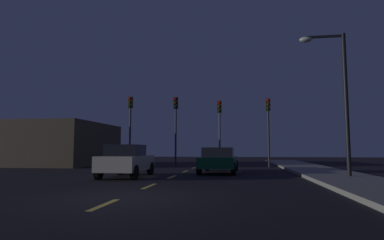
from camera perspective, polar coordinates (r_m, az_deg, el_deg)
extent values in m
plane|color=black|center=(15.74, -3.16, -9.97)|extent=(80.00, 80.00, 0.00)
cube|color=gray|center=(16.03, 24.51, -9.15)|extent=(3.00, 40.00, 0.15)
cube|color=#EACC4C|center=(7.92, -15.44, -14.42)|extent=(0.16, 1.60, 0.01)
cube|color=#EACC4C|center=(11.48, -7.63, -11.66)|extent=(0.16, 1.60, 0.01)
cube|color=#EACC4C|center=(15.15, -3.62, -10.13)|extent=(0.16, 1.60, 0.01)
cube|color=#EACC4C|center=(18.88, -1.21, -9.18)|extent=(0.16, 1.60, 0.01)
cube|color=#EACC4C|center=(22.62, 0.41, -8.54)|extent=(0.16, 1.60, 0.01)
cylinder|color=#2D2D30|center=(25.19, -11.04, -1.97)|extent=(0.14, 0.14, 5.40)
cube|color=#382D0C|center=(25.42, -10.95, 3.10)|extent=(0.32, 0.24, 0.90)
sphere|color=red|center=(25.31, -11.06, 3.82)|extent=(0.20, 0.20, 0.20)
sphere|color=#3F2D0C|center=(25.27, -11.07, 3.15)|extent=(0.20, 0.20, 0.20)
sphere|color=#0C3319|center=(25.23, -11.08, 2.48)|extent=(0.20, 0.20, 0.20)
cylinder|color=#2D2D30|center=(24.23, -2.94, -2.08)|extent=(0.14, 0.14, 5.28)
cube|color=black|center=(24.45, -2.92, 3.05)|extent=(0.32, 0.24, 0.90)
sphere|color=red|center=(24.34, -2.99, 3.81)|extent=(0.20, 0.20, 0.20)
sphere|color=#3F2D0C|center=(24.30, -2.99, 3.11)|extent=(0.20, 0.20, 0.20)
sphere|color=#0C3319|center=(24.25, -3.00, 2.41)|extent=(0.20, 0.20, 0.20)
cylinder|color=#4C4C51|center=(23.80, 4.98, -2.43)|extent=(0.14, 0.14, 4.93)
cube|color=#382D0C|center=(23.98, 4.94, 2.38)|extent=(0.32, 0.24, 0.90)
sphere|color=red|center=(23.86, 4.91, 3.14)|extent=(0.20, 0.20, 0.20)
sphere|color=#3F2D0C|center=(23.82, 4.91, 2.43)|extent=(0.20, 0.20, 0.20)
sphere|color=#0C3319|center=(23.78, 4.92, 1.71)|extent=(0.20, 0.20, 0.20)
cylinder|color=#2D2D30|center=(23.86, 13.56, -2.21)|extent=(0.14, 0.14, 5.01)
cube|color=#382D0C|center=(24.05, 13.46, 2.69)|extent=(0.32, 0.24, 0.90)
sphere|color=red|center=(23.93, 13.48, 3.45)|extent=(0.20, 0.20, 0.20)
sphere|color=#3F2D0C|center=(23.89, 13.49, 2.74)|extent=(0.20, 0.20, 0.20)
sphere|color=#0C3319|center=(23.85, 13.51, 2.03)|extent=(0.20, 0.20, 0.20)
cube|color=#0F4C2D|center=(17.78, 4.85, -7.48)|extent=(1.97, 4.38, 0.56)
cube|color=black|center=(17.55, 4.78, -5.76)|extent=(1.68, 2.00, 0.51)
cylinder|color=black|center=(19.49, 2.74, -8.13)|extent=(0.24, 0.65, 0.64)
cylinder|color=black|center=(19.34, 7.87, -8.10)|extent=(0.24, 0.65, 0.64)
cylinder|color=black|center=(16.29, 1.28, -8.69)|extent=(0.24, 0.65, 0.64)
cylinder|color=black|center=(16.12, 7.43, -8.68)|extent=(0.24, 0.65, 0.64)
cube|color=beige|center=(15.33, -11.60, -7.54)|extent=(1.81, 3.88, 0.67)
cube|color=black|center=(15.14, -11.79, -5.32)|extent=(1.54, 1.77, 0.51)
cylinder|color=black|center=(16.90, -12.72, -8.44)|extent=(0.24, 0.65, 0.64)
cylinder|color=black|center=(16.44, -7.46, -8.62)|extent=(0.24, 0.65, 0.64)
cylinder|color=black|center=(14.35, -16.41, -8.94)|extent=(0.24, 0.65, 0.64)
cylinder|color=black|center=(13.81, -10.28, -9.22)|extent=(0.24, 0.65, 0.64)
cylinder|color=black|center=(15.44, 25.94, 2.44)|extent=(0.18, 0.18, 6.44)
cube|color=black|center=(15.91, 22.63, 13.64)|extent=(1.61, 0.10, 0.10)
ellipsoid|color=silver|center=(15.71, 19.72, 13.41)|extent=(0.56, 0.36, 0.24)
cube|color=brown|center=(28.41, -21.49, -4.05)|extent=(5.98, 8.74, 3.44)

